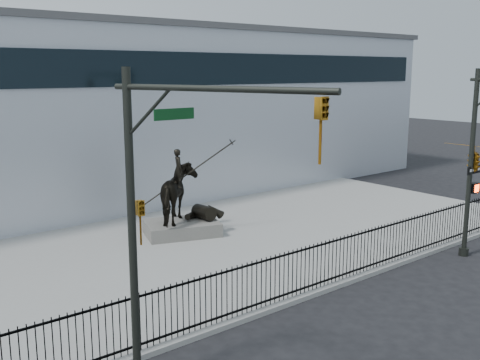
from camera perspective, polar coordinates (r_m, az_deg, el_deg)
ground at (r=17.56m, az=10.86°, el=-12.36°), size 120.00×120.00×0.00m
plaza at (r=22.34m, az=-3.12°, el=-6.80°), size 30.00×12.00×0.15m
building at (r=32.76m, az=-16.88°, el=6.36°), size 44.00×14.00×9.00m
picket_fence at (r=17.99m, az=7.88°, el=-8.59°), size 22.10×0.10×1.50m
statue_plinth at (r=23.73m, az=-5.94°, el=-4.87°), size 3.48×2.91×0.56m
equestrian_statue at (r=23.39m, az=-5.87°, el=-1.45°), size 3.61×2.88×3.23m
traffic_signal_left at (r=11.53m, az=-7.94°, el=-3.57°), size 1.52×4.84×7.00m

